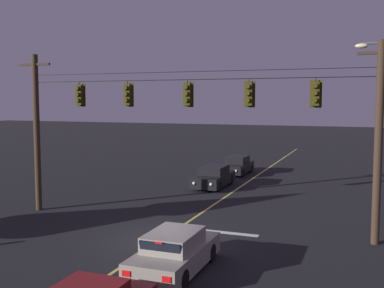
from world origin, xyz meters
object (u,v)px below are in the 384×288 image
at_px(traffic_light_leftmost, 79,95).
at_px(traffic_light_rightmost, 315,94).
at_px(traffic_light_left_inner, 127,95).
at_px(traffic_light_right_inner, 249,94).
at_px(car_oncoming_lead, 214,177).
at_px(car_waiting_near_lane, 175,253).
at_px(car_oncoming_trailing, 237,166).
at_px(traffic_light_centre, 187,94).

distance_m(traffic_light_leftmost, traffic_light_rightmost, 11.24).
bearing_deg(traffic_light_rightmost, traffic_light_left_inner, 180.00).
xyz_separation_m(traffic_light_right_inner, car_oncoming_lead, (-4.64, 9.44, -5.30)).
relative_size(car_waiting_near_lane, car_oncoming_trailing, 0.98).
bearing_deg(car_waiting_near_lane, traffic_light_centre, 107.26).
bearing_deg(traffic_light_leftmost, traffic_light_left_inner, 0.00).
bearing_deg(traffic_light_centre, car_oncoming_lead, 100.95).
bearing_deg(traffic_light_rightmost, traffic_light_right_inner, 180.00).
bearing_deg(traffic_light_right_inner, traffic_light_leftmost, 180.00).
relative_size(traffic_light_centre, car_oncoming_trailing, 0.28).
xyz_separation_m(traffic_light_leftmost, car_oncoming_lead, (3.85, 9.44, -5.30)).
bearing_deg(traffic_light_leftmost, car_waiting_near_lane, -37.01).
bearing_deg(car_oncoming_trailing, traffic_light_centre, -83.10).
relative_size(traffic_light_rightmost, car_oncoming_lead, 0.28).
distance_m(traffic_light_leftmost, car_waiting_near_lane, 10.69).
xyz_separation_m(traffic_light_leftmost, car_waiting_near_lane, (7.41, -5.58, -5.30)).
bearing_deg(traffic_light_centre, car_waiting_near_lane, -72.74).
distance_m(car_waiting_near_lane, car_oncoming_lead, 15.44).
bearing_deg(traffic_light_leftmost, traffic_light_rightmost, 0.00).
bearing_deg(traffic_light_right_inner, traffic_light_centre, 180.00).
xyz_separation_m(traffic_light_centre, traffic_light_rightmost, (5.57, 0.00, 0.00)).
bearing_deg(traffic_light_rightmost, traffic_light_leftmost, 180.00).
relative_size(traffic_light_leftmost, car_oncoming_lead, 0.28).
bearing_deg(car_oncoming_trailing, traffic_light_rightmost, -64.08).
bearing_deg(car_oncoming_lead, car_oncoming_trailing, 90.19).
bearing_deg(traffic_light_centre, traffic_light_leftmost, 180.00).
xyz_separation_m(traffic_light_leftmost, traffic_light_rightmost, (11.24, 0.00, 0.00)).
xyz_separation_m(car_oncoming_lead, car_oncoming_trailing, (-0.02, 5.82, 0.00)).
xyz_separation_m(traffic_light_leftmost, traffic_light_centre, (5.67, 0.00, 0.00)).
bearing_deg(car_waiting_near_lane, car_oncoming_lead, 103.33).
xyz_separation_m(traffic_light_leftmost, car_oncoming_trailing, (3.83, 15.25, -5.30)).
height_order(traffic_light_rightmost, car_waiting_near_lane, traffic_light_rightmost).
xyz_separation_m(traffic_light_centre, traffic_light_right_inner, (2.81, 0.00, 0.00)).
bearing_deg(car_oncoming_lead, traffic_light_right_inner, -63.84).
bearing_deg(car_oncoming_trailing, car_oncoming_lead, -89.81).
height_order(traffic_light_left_inner, car_oncoming_lead, traffic_light_left_inner).
height_order(traffic_light_left_inner, traffic_light_right_inner, same).
xyz_separation_m(traffic_light_right_inner, car_oncoming_trailing, (-4.65, 15.25, -5.30)).
height_order(traffic_light_rightmost, car_oncoming_lead, traffic_light_rightmost).
height_order(traffic_light_leftmost, traffic_light_right_inner, same).
xyz_separation_m(car_waiting_near_lane, car_oncoming_lead, (-3.56, 15.02, -0.00)).
height_order(traffic_light_leftmost, traffic_light_centre, same).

